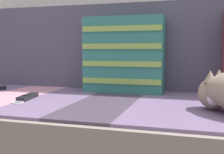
{
  "coord_description": "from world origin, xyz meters",
  "views": [
    {
      "loc": [
        0.22,
        -0.99,
        0.59
      ],
      "look_at": [
        -0.09,
        0.05,
        0.48
      ],
      "focal_mm": 45.0,
      "sensor_mm": 36.0,
      "label": 1
    }
  ],
  "objects": [
    {
      "name": "sofa_backrest",
      "position": [
        0.0,
        0.48,
        0.61
      ],
      "size": [
        1.88,
        0.14,
        0.44
      ],
      "color": "#514C60",
      "rests_on": "couch"
    },
    {
      "name": "couch",
      "position": [
        0.0,
        0.13,
        0.19
      ],
      "size": [
        1.92,
        0.84,
        0.38
      ],
      "color": "#3D3838",
      "rests_on": "ground_plane"
    },
    {
      "name": "game_remote_far",
      "position": [
        -0.44,
        0.01,
        0.39
      ],
      "size": [
        0.07,
        0.19,
        0.02
      ],
      "color": "black",
      "rests_on": "couch"
    },
    {
      "name": "throw_pillow_striped",
      "position": [
        -0.11,
        0.33,
        0.57
      ],
      "size": [
        0.38,
        0.14,
        0.36
      ],
      "color": "#337A70",
      "rests_on": "couch"
    }
  ]
}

